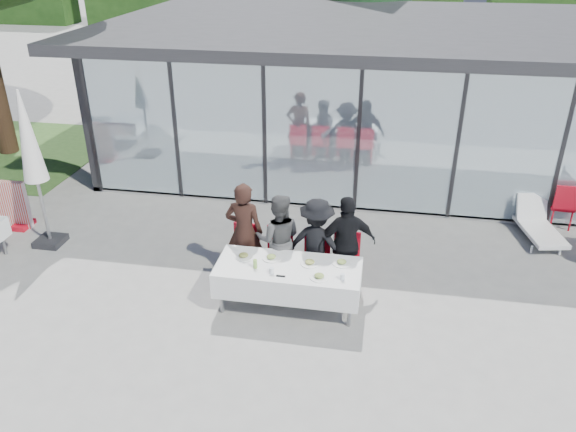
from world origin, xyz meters
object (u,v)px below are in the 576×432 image
Objects in this scene: diner_d at (347,244)px; plate_a at (244,256)px; diner_chair_d at (346,258)px; lounger at (538,224)px; dining_table at (288,278)px; plate_b at (271,257)px; diner_chair_a at (246,249)px; diner_c at (316,243)px; diner_b at (279,239)px; folded_eyeglasses at (281,276)px; diner_chair_b at (279,252)px; plate_extra at (319,277)px; diner_a at (244,232)px; diner_chair_c at (316,255)px; spare_chair_b at (563,204)px; plate_c at (310,263)px; juice_bottle at (255,264)px; market_umbrella at (30,147)px; plate_d at (342,262)px.

plate_a is at bearing 0.92° from diner_d.
diner_chair_d is 4.32m from lounger.
plate_b reaches higher than dining_table.
diner_chair_a is 0.85m from plate_b.
plate_b is at bearing 49.30° from diner_c.
diner_b reaches higher than plate_a.
diner_chair_b is at bearing 102.33° from folded_eyeglasses.
plate_extra is at bearing 6.22° from folded_eyeglasses.
plate_extra is at bearing 147.65° from diner_a.
diner_chair_c is 1.16m from folded_eyeglasses.
diner_a reaches higher than plate_a.
diner_a is 1.82× the size of spare_chair_b.
diner_c is 0.85m from plate_b.
diner_chair_d is (0.50, 0.00, 0.00)m from diner_chair_c.
plate_c reaches higher than folded_eyeglasses.
folded_eyeglasses is (-0.90, -1.06, 0.22)m from diner_chair_d.
diner_chair_a and diner_chair_b have the same top height.
diner_chair_a is 6.96× the size of folded_eyeglasses.
diner_chair_a reaches higher than folded_eyeglasses.
diner_a is 12.30× the size of juice_bottle.
diner_chair_a is at bearing 139.51° from dining_table.
diner_c is at bearing -148.08° from spare_chair_b.
diner_chair_c is 3.39× the size of plate_b.
diner_c reaches higher than plate_extra.
diner_c reaches higher than folded_eyeglasses.
diner_chair_a is 6.46m from spare_chair_b.
plate_b is (-0.01, -0.55, -0.03)m from diner_b.
diner_d is at bearing -1.13° from diner_chair_a.
diner_b is at bearing -178.29° from diner_chair_d.
diner_chair_a is 1.00× the size of diner_chair_b.
lounger is (9.28, 1.99, -1.71)m from market_umbrella.
dining_table is at bearing -144.44° from lounger.
diner_chair_b is at bearing 153.91° from plate_d.
diner_d is 0.55× the size of market_umbrella.
diner_chair_b is at bearing -151.62° from spare_chair_b.
plate_a is at bearing -78.06° from diner_chair_a.
dining_table is 16.14× the size of folded_eyeglasses.
plate_a is at bearing 163.10° from plate_extra.
diner_a is 1.12× the size of diner_c.
diner_a is at bearing -6.58° from diner_b.
market_umbrella is at bearing 170.43° from plate_d.
diner_chair_c is 3.39× the size of plate_extra.
diner_chair_c is 6.96× the size of folded_eyeglasses.
dining_table is at bearing 143.15° from diner_a.
market_umbrella is at bearing 166.51° from dining_table.
plate_a is at bearing -149.68° from lounger.
plate_a is at bearing 132.38° from juice_bottle.
diner_a is at bearing 163.32° from plate_d.
diner_chair_b is 6.96× the size of folded_eyeglasses.
diner_d reaches higher than folded_eyeglasses.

